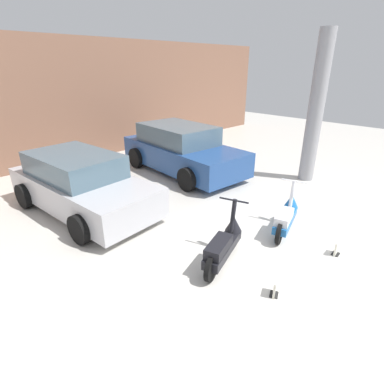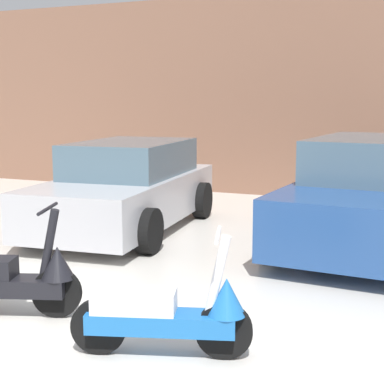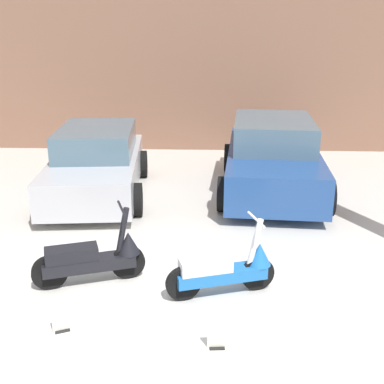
{
  "view_description": "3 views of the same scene",
  "coord_description": "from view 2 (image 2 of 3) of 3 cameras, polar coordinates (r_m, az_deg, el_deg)",
  "views": [
    {
      "loc": [
        -4.37,
        -1.7,
        3.14
      ],
      "look_at": [
        -0.22,
        2.5,
        0.62
      ],
      "focal_mm": 28.0,
      "sensor_mm": 36.0,
      "label": 1
    },
    {
      "loc": [
        2.55,
        -3.08,
        1.94
      ],
      "look_at": [
        0.01,
        2.98,
        0.9
      ],
      "focal_mm": 55.0,
      "sensor_mm": 36.0,
      "label": 2
    },
    {
      "loc": [
        0.55,
        -4.54,
        3.12
      ],
      "look_at": [
        0.26,
        2.51,
        0.75
      ],
      "focal_mm": 45.0,
      "sensor_mm": 36.0,
      "label": 3
    }
  ],
  "objects": [
    {
      "name": "ground_plane",
      "position": [
        4.44,
        -15.94,
        -17.32
      ],
      "size": [
        28.0,
        28.0,
        0.0
      ],
      "primitive_type": "plane",
      "color": "silver"
    },
    {
      "name": "wall_back",
      "position": [
        11.84,
        10.44,
        9.12
      ],
      "size": [
        19.6,
        0.12,
        4.0
      ],
      "primitive_type": "cube",
      "color": "#845B47",
      "rests_on": "ground_plane"
    },
    {
      "name": "scooter_front_left",
      "position": [
        5.59,
        -17.34,
        -7.92
      ],
      "size": [
        1.39,
        0.72,
        1.01
      ],
      "rotation": [
        0.0,
        0.0,
        0.34
      ],
      "color": "black",
      "rests_on": "ground_plane"
    },
    {
      "name": "scooter_front_right",
      "position": [
        4.54,
        -2.26,
        -11.63
      ],
      "size": [
        1.35,
        0.67,
        0.97
      ],
      "rotation": [
        0.0,
        0.0,
        0.3
      ],
      "color": "black",
      "rests_on": "ground_plane"
    },
    {
      "name": "car_rear_left",
      "position": [
        8.87,
        -6.3,
        0.41
      ],
      "size": [
        2.15,
        4.01,
        1.32
      ],
      "rotation": [
        0.0,
        0.0,
        -1.48
      ],
      "color": "#B7B7BC",
      "rests_on": "ground_plane"
    },
    {
      "name": "car_rear_center",
      "position": [
        8.21,
        17.16,
        -0.22
      ],
      "size": [
        2.27,
        4.34,
        1.44
      ],
      "rotation": [
        0.0,
        0.0,
        -1.64
      ],
      "color": "navy",
      "rests_on": "ground_plane"
    }
  ]
}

